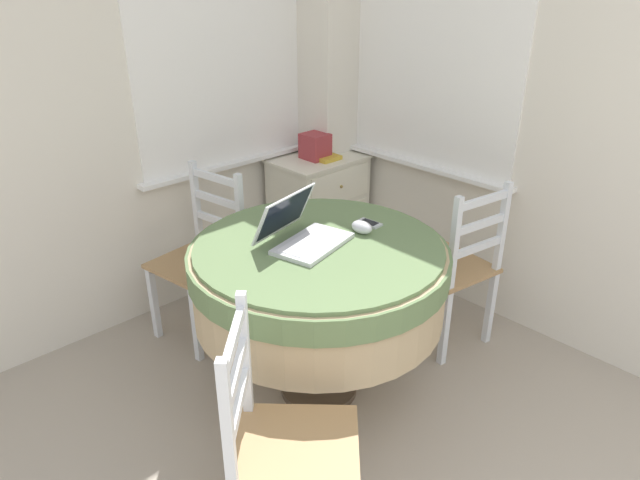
{
  "coord_description": "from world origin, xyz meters",
  "views": [
    {
      "loc": [
        -0.76,
        0.54,
        1.82
      ],
      "look_at": [
        0.86,
        2.25,
        0.69
      ],
      "focal_mm": 32.0,
      "sensor_mm": 36.0,
      "label": 1
    }
  ],
  "objects": [
    {
      "name": "cell_phone",
      "position": [
        1.02,
        2.09,
        0.78
      ],
      "size": [
        0.07,
        0.12,
        0.01
      ],
      "color": "#B2B7BC",
      "rests_on": "round_dining_table"
    },
    {
      "name": "book_on_cabinet",
      "position": [
        1.61,
        3.01,
        0.76
      ],
      "size": [
        0.15,
        0.2,
        0.02
      ],
      "color": "gold",
      "rests_on": "corner_cabinet"
    },
    {
      "name": "storage_box",
      "position": [
        1.57,
        3.04,
        0.82
      ],
      "size": [
        0.14,
        0.16,
        0.16
      ],
      "color": "#9E3338",
      "rests_on": "corner_cabinet"
    },
    {
      "name": "corner_room_shell",
      "position": [
        1.12,
        2.07,
        1.28
      ],
      "size": [
        4.18,
        5.14,
        2.55
      ],
      "color": "silver",
      "rests_on": "ground_plane"
    },
    {
      "name": "computer_mouse",
      "position": [
        0.93,
        2.05,
        0.8
      ],
      "size": [
        0.07,
        0.1,
        0.05
      ],
      "color": "silver",
      "rests_on": "round_dining_table"
    },
    {
      "name": "dining_chair_near_right_window",
      "position": [
        1.49,
        1.92,
        0.44
      ],
      "size": [
        0.44,
        0.46,
        0.91
      ],
      "color": "#A87F51",
      "rests_on": "ground_plane"
    },
    {
      "name": "round_dining_table",
      "position": [
        0.71,
        2.1,
        0.62
      ],
      "size": [
        1.11,
        1.11,
        0.77
      ],
      "color": "#4C3D2D",
      "rests_on": "ground_plane"
    },
    {
      "name": "dining_chair_near_back_window",
      "position": [
        0.62,
        2.89,
        0.44
      ],
      "size": [
        0.45,
        0.44,
        0.91
      ],
      "color": "#A87F51",
      "rests_on": "ground_plane"
    },
    {
      "name": "laptop",
      "position": [
        0.68,
        2.16,
        0.82
      ],
      "size": [
        0.4,
        0.36,
        0.21
      ],
      "color": "silver",
      "rests_on": "round_dining_table"
    },
    {
      "name": "corner_cabinet",
      "position": [
        1.6,
        3.04,
        0.37
      ],
      "size": [
        0.58,
        0.43,
        0.75
      ],
      "color": "silver",
      "rests_on": "ground_plane"
    },
    {
      "name": "dining_chair_camera_near",
      "position": [
        0.08,
        1.6,
        0.44
      ],
      "size": [
        0.56,
        0.56,
        0.91
      ],
      "color": "#A87F51",
      "rests_on": "ground_plane"
    }
  ]
}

